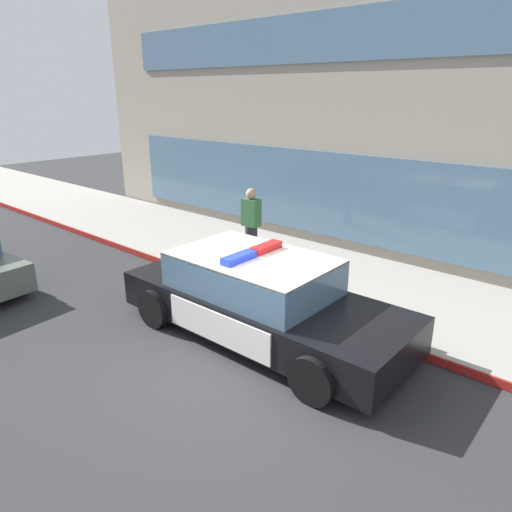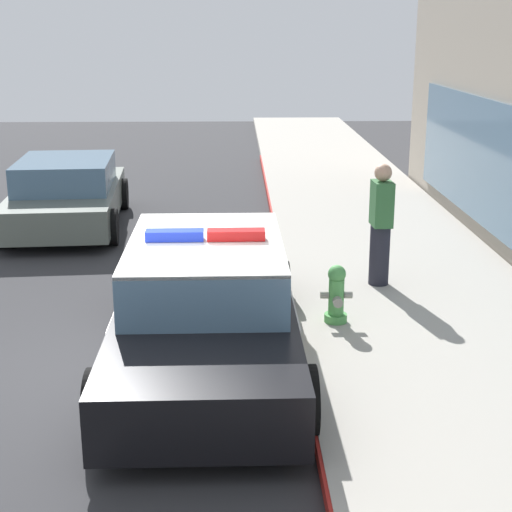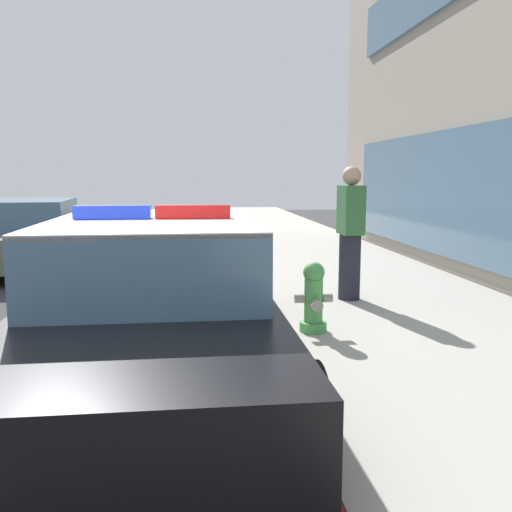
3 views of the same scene
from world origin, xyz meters
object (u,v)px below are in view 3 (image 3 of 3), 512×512
fire_hydrant (314,298)px  police_cruiser (155,302)px  car_far_lane (25,235)px  pedestrian_on_sidewalk (350,233)px

fire_hydrant → police_cruiser: bearing=-63.1°
fire_hydrant → car_far_lane: car_far_lane is taller
police_cruiser → pedestrian_on_sidewalk: pedestrian_on_sidewalk is taller
pedestrian_on_sidewalk → fire_hydrant: bearing=-120.8°
fire_hydrant → pedestrian_on_sidewalk: size_ratio=0.42×
car_far_lane → pedestrian_on_sidewalk: size_ratio=2.57×
fire_hydrant → car_far_lane: 7.03m
police_cruiser → car_far_lane: size_ratio=1.13×
car_far_lane → pedestrian_on_sidewalk: pedestrian_on_sidewalk is taller
fire_hydrant → pedestrian_on_sidewalk: bearing=151.6°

